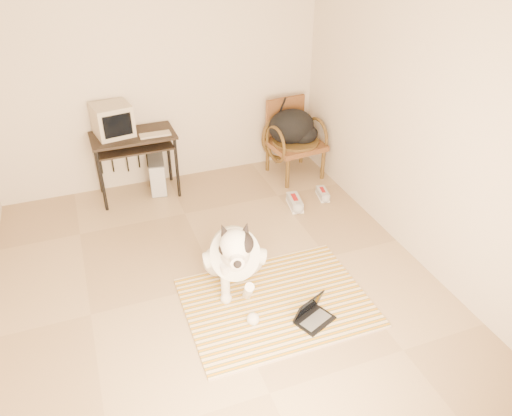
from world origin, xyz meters
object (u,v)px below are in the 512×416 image
crt_monitor (113,120)px  rattan_chair (293,139)px  dog (234,255)px  computer_desk (134,144)px  pc_tower (157,174)px  backpack (294,128)px  laptop (312,314)px

crt_monitor → rattan_chair: bearing=-5.3°
dog → crt_monitor: 2.30m
computer_desk → pc_tower: (0.23, 0.06, -0.48)m
computer_desk → backpack: backpack is taller
computer_desk → pc_tower: size_ratio=2.06×
pc_tower → crt_monitor: bearing=177.3°
pc_tower → backpack: (1.74, -0.20, 0.44)m
laptop → computer_desk: size_ratio=0.40×
computer_desk → backpack: bearing=-4.1°
crt_monitor → rattan_chair: 2.24m
dog → rattan_chair: (1.43, 1.88, 0.13)m
dog → computer_desk: (-0.55, 2.01, 0.33)m
computer_desk → dog: bearing=-74.6°
dog → rattan_chair: bearing=52.7°
dog → laptop: bearing=-55.5°
laptop → rattan_chair: (0.96, 2.57, 0.41)m
computer_desk → rattan_chair: 2.00m
crt_monitor → pc_tower: 0.88m
laptop → pc_tower: pc_tower is taller
backpack → dog: bearing=-127.4°
laptop → pc_tower: (-0.79, 2.75, 0.13)m
dog → crt_monitor: (-0.74, 2.08, 0.63)m
laptop → crt_monitor: crt_monitor is taller
laptop → computer_desk: bearing=110.8°
computer_desk → rattan_chair: bearing=-3.6°
laptop → backpack: backpack is taller
dog → rattan_chair: size_ratio=1.28×
dog → pc_tower: (-0.32, 2.06, -0.14)m
crt_monitor → backpack: size_ratio=0.75×
pc_tower → backpack: backpack is taller
laptop → crt_monitor: 3.16m
pc_tower → laptop: bearing=-74.0°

